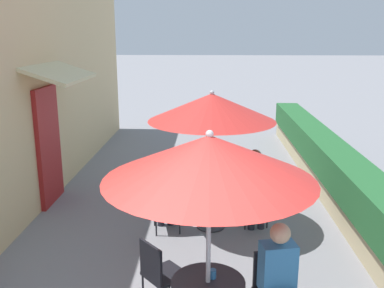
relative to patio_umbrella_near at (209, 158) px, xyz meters
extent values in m
cube|color=#D6B784|center=(-3.01, 4.20, 0.17)|extent=(0.24, 11.23, 4.20)
cube|color=maroon|center=(-2.85, 3.64, -0.88)|extent=(0.08, 0.96, 2.10)
cube|color=beige|center=(-2.54, 3.64, 0.42)|extent=(0.78, 1.80, 0.30)
cube|color=tan|center=(2.29, 4.10, -1.71)|extent=(0.44, 10.23, 0.45)
cube|color=#235B2D|center=(2.29, 4.10, -1.20)|extent=(0.60, 9.72, 0.56)
cylinder|color=#28282D|center=(0.00, 0.00, -1.24)|extent=(0.71, 0.71, 0.02)
cylinder|color=#B7B7BC|center=(0.00, 0.00, -0.89)|extent=(0.04, 0.04, 2.09)
cone|color=red|center=(0.00, 0.00, 0.00)|extent=(1.92, 1.92, 0.41)
sphere|color=#B7B7BC|center=(0.00, 0.00, 0.22)|extent=(0.07, 0.07, 0.07)
cube|color=black|center=(0.65, 0.32, -1.27)|extent=(0.38, 0.11, 0.42)
cube|color=teal|center=(0.68, 0.16, -1.15)|extent=(0.38, 0.28, 0.50)
sphere|color=tan|center=(0.68, 0.14, -0.78)|extent=(0.20, 0.20, 0.20)
cube|color=black|center=(-0.46, 0.52, -1.48)|extent=(0.56, 0.56, 0.04)
cube|color=black|center=(-0.60, 0.40, -1.27)|extent=(0.27, 0.30, 0.42)
cylinder|color=black|center=(-0.45, 0.78, -1.71)|extent=(0.02, 0.02, 0.45)
cylinder|color=teal|center=(0.04, 0.06, -1.18)|extent=(0.07, 0.07, 0.09)
cylinder|color=#28282D|center=(0.04, 2.67, -1.92)|extent=(0.44, 0.44, 0.02)
cylinder|color=#28282D|center=(0.04, 2.67, -1.58)|extent=(0.06, 0.06, 0.68)
cylinder|color=#28282D|center=(0.04, 2.67, -1.24)|extent=(0.71, 0.71, 0.02)
cylinder|color=#B7B7BC|center=(0.04, 2.67, -0.89)|extent=(0.04, 0.04, 2.09)
cone|color=red|center=(0.04, 2.67, 0.00)|extent=(1.92, 1.92, 0.41)
sphere|color=#B7B7BC|center=(0.04, 2.67, 0.22)|extent=(0.07, 0.07, 0.07)
cube|color=black|center=(0.72, 2.80, -1.48)|extent=(0.47, 0.47, 0.04)
cube|color=black|center=(0.69, 2.98, -1.27)|extent=(0.38, 0.10, 0.42)
cylinder|color=black|center=(0.58, 2.59, -1.71)|extent=(0.02, 0.02, 0.45)
cylinder|color=black|center=(0.93, 2.66, -1.71)|extent=(0.02, 0.02, 0.45)
cylinder|color=black|center=(0.51, 2.95, -1.71)|extent=(0.02, 0.02, 0.45)
cylinder|color=black|center=(0.86, 3.01, -1.71)|extent=(0.02, 0.02, 0.45)
cylinder|color=#23232D|center=(0.68, 2.61, -1.70)|extent=(0.11, 0.11, 0.47)
cylinder|color=#23232D|center=(0.83, 2.64, -1.70)|extent=(0.11, 0.11, 0.47)
cube|color=#23232D|center=(0.74, 2.72, -1.40)|extent=(0.36, 0.41, 0.12)
cube|color=teal|center=(0.72, 2.82, -1.15)|extent=(0.38, 0.28, 0.50)
sphere|color=brown|center=(0.72, 2.80, -0.78)|extent=(0.20, 0.20, 0.20)
cube|color=black|center=(-0.65, 2.53, -1.48)|extent=(0.47, 0.47, 0.04)
cube|color=black|center=(-0.61, 2.35, -1.27)|extent=(0.38, 0.10, 0.42)
cylinder|color=black|center=(-0.51, 2.75, -1.71)|extent=(0.02, 0.02, 0.45)
cylinder|color=black|center=(-0.86, 2.68, -1.71)|extent=(0.02, 0.02, 0.45)
cylinder|color=black|center=(-0.44, 2.39, -1.71)|extent=(0.02, 0.02, 0.45)
cylinder|color=black|center=(-0.79, 2.32, -1.71)|extent=(0.02, 0.02, 0.45)
cylinder|color=#23232D|center=(-0.60, 2.73, -1.70)|extent=(0.11, 0.11, 0.47)
cylinder|color=#23232D|center=(-0.76, 2.70, -1.70)|extent=(0.11, 0.11, 0.47)
cube|color=#23232D|center=(-0.66, 2.62, -1.40)|extent=(0.36, 0.41, 0.12)
cube|color=#AD424C|center=(-0.64, 2.52, -1.15)|extent=(0.38, 0.28, 0.50)
sphere|color=brown|center=(-0.65, 2.53, -0.78)|extent=(0.20, 0.20, 0.20)
cylinder|color=#232328|center=(-0.01, 2.71, -1.18)|extent=(0.07, 0.07, 0.09)
camera|label=1|loc=(-0.01, -3.61, 1.06)|focal=40.00mm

